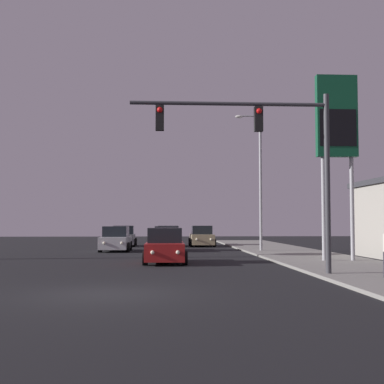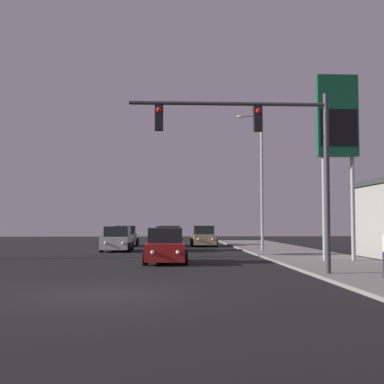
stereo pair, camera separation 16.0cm
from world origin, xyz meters
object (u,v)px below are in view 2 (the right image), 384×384
Objects in this scene: car_red at (165,247)px; street_lamp at (260,174)px; car_black at (168,240)px; gas_station_sign at (337,126)px; car_white at (170,237)px; car_silver at (117,240)px; car_tan at (204,237)px; traffic_light_mast at (270,145)px; car_grey at (125,237)px.

car_red is 11.72m from street_lamp.
gas_station_sign is at bearing 123.31° from car_black.
car_white is 0.99× the size of car_silver.
street_lamp is 1.00× the size of gas_station_sign.
car_white is 8.02m from car_silver.
car_white is 0.48× the size of gas_station_sign.
gas_station_sign is (5.22, -18.28, 5.86)m from car_tan.
car_grey is at bearing 105.62° from traffic_light_mast.
car_silver is 17.13m from gas_station_sign.
car_white and car_silver have the same top height.
car_tan is at bearing -98.96° from car_red.
car_silver is at bearing 136.07° from gas_station_sign.
car_tan is at bearing 108.99° from street_lamp.
traffic_light_mast is at bearing 120.06° from car_red.
car_tan is at bearing 178.77° from car_white.
car_tan is 0.99× the size of car_silver.
street_lamp is 9.70m from gas_station_sign.
car_grey and car_white have the same top height.
car_silver is 10.56m from street_lamp.
car_red is at bearing 98.67° from car_grey.
traffic_light_mast is at bearing 97.80° from car_white.
car_white is at bearing 113.56° from gas_station_sign.
car_black is 1.00× the size of car_silver.
gas_station_sign is (7.99, -18.33, 5.86)m from car_white.
car_tan is at bearing 173.95° from car_grey.
car_silver is at bearing 63.21° from car_white.
car_black is at bearing -89.84° from car_red.
car_black is at bearing 159.80° from street_lamp.
gas_station_sign reaches higher than car_silver.
car_white is at bearing -0.61° from car_tan.
gas_station_sign reaches higher than car_black.
car_grey is 0.48× the size of street_lamp.
car_red is at bearing 108.81° from car_silver.
street_lamp is at bearing 133.63° from car_grey.
car_black is 0.60× the size of traffic_light_mast.
car_black is at bearing 113.91° from car_grey.
traffic_light_mast is at bearing -98.76° from street_lamp.
car_white is 25.25m from traffic_light_mast.
traffic_light_mast reaches higher than car_silver.
traffic_light_mast reaches higher than car_white.
gas_station_sign is at bearing 106.47° from car_tan.
car_white is 20.84m from gas_station_sign.
car_grey is at bearing 135.02° from street_lamp.
car_tan is 18.15m from car_red.
car_grey is 1.00× the size of car_silver.
car_black is 7.77m from street_lamp.
car_grey is at bearing 121.70° from gas_station_sign.
street_lamp is (2.42, 15.71, 0.40)m from traffic_light_mast.
car_grey and car_tan have the same top height.
traffic_light_mast reaches higher than car_black.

